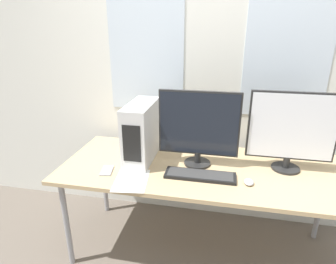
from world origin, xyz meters
name	(u,v)px	position (x,y,z in m)	size (l,w,h in m)	color
wall_back	(213,69)	(0.00, 0.95, 1.35)	(8.00, 0.07, 2.70)	silver
desk	(203,173)	(0.00, 0.41, 0.69)	(2.03, 0.82, 0.74)	tan
pc_tower	(142,132)	(-0.47, 0.46, 0.95)	(0.18, 0.46, 0.43)	silver
monitor_main	(199,127)	(-0.05, 0.45, 1.03)	(0.56, 0.19, 0.54)	black
monitor_right_near	(292,130)	(0.56, 0.50, 1.03)	(0.57, 0.19, 0.55)	black
keyboard	(200,175)	(-0.01, 0.27, 0.75)	(0.47, 0.15, 0.02)	black
mouse	(249,182)	(0.30, 0.24, 0.75)	(0.06, 0.08, 0.03)	#B2B2B7
cell_phone	(107,171)	(-0.65, 0.22, 0.74)	(0.10, 0.15, 0.01)	#99999E
paper_sheet_left	(131,180)	(-0.45, 0.13, 0.74)	(0.25, 0.32, 0.00)	white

